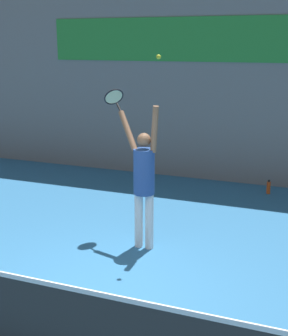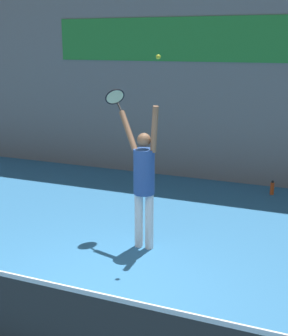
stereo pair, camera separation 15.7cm
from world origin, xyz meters
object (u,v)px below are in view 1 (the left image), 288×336
at_px(tennis_ball, 159,57).
at_px(water_bottle, 268,187).
at_px(tennis_racket, 114,98).
at_px(tennis_player, 144,178).

height_order(tennis_ball, water_bottle, tennis_ball).
height_order(tennis_racket, tennis_ball, tennis_ball).
bearing_deg(tennis_ball, tennis_racket, 148.66).
bearing_deg(tennis_player, water_bottle, 66.42).
relative_size(tennis_player, water_bottle, 7.42).
bearing_deg(tennis_racket, tennis_ball, -31.34).
distance_m(tennis_player, water_bottle, 3.95).
bearing_deg(water_bottle, tennis_player, -113.58).
bearing_deg(tennis_ball, tennis_player, 156.59).
xyz_separation_m(tennis_player, water_bottle, (1.53, 3.50, -1.01)).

